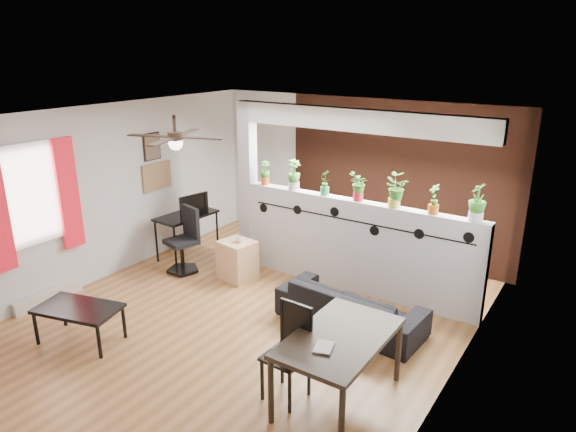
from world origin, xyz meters
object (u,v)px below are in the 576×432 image
(potted_plant_4, at_px, (395,190))
(cube_shelf, at_px, (238,260))
(potted_plant_3, at_px, (359,186))
(coffee_table, at_px, (78,311))
(sofa, at_px, (350,307))
(cup, at_px, (239,239))
(folding_chair, at_px, (291,343))
(computer_desk, at_px, (186,218))
(potted_plant_1, at_px, (294,174))
(potted_plant_5, at_px, (434,198))
(office_chair, at_px, (185,244))
(dining_table, at_px, (339,343))
(potted_plant_6, at_px, (477,201))
(potted_plant_0, at_px, (265,172))
(ceiling_fan, at_px, (175,139))
(potted_plant_2, at_px, (325,182))

(potted_plant_4, height_order, cube_shelf, potted_plant_4)
(potted_plant_3, relative_size, coffee_table, 0.37)
(sofa, xyz_separation_m, cup, (-2.01, 0.30, 0.39))
(folding_chair, bearing_deg, computer_desk, 148.82)
(potted_plant_3, height_order, cube_shelf, potted_plant_3)
(potted_plant_1, xyz_separation_m, potted_plant_5, (2.11, 0.00, -0.03))
(coffee_table, bearing_deg, sofa, 39.80)
(potted_plant_4, relative_size, folding_chair, 0.45)
(cube_shelf, bearing_deg, potted_plant_4, 25.67)
(potted_plant_3, xyz_separation_m, coffee_table, (-2.12, -3.06, -1.16))
(office_chair, bearing_deg, dining_table, -22.54)
(potted_plant_5, relative_size, cube_shelf, 0.65)
(potted_plant_1, distance_m, potted_plant_4, 1.58)
(cube_shelf, xyz_separation_m, office_chair, (-0.86, -0.23, 0.15))
(potted_plant_3, distance_m, potted_plant_6, 1.58)
(potted_plant_6, relative_size, sofa, 0.27)
(potted_plant_0, height_order, potted_plant_3, potted_plant_3)
(ceiling_fan, bearing_deg, potted_plant_6, 29.51)
(computer_desk, height_order, folding_chair, folding_chair)
(potted_plant_0, height_order, folding_chair, potted_plant_0)
(potted_plant_6, distance_m, computer_desk, 4.60)
(cup, bearing_deg, potted_plant_5, 13.78)
(sofa, relative_size, coffee_table, 1.65)
(cube_shelf, bearing_deg, cup, 9.01)
(potted_plant_3, bearing_deg, ceiling_fan, -131.63)
(cup, bearing_deg, cube_shelf, 180.00)
(dining_table, bearing_deg, coffee_table, -166.57)
(potted_plant_4, xyz_separation_m, folding_chair, (-0.01, -2.48, -1.00))
(potted_plant_2, distance_m, sofa, 1.85)
(potted_plant_6, distance_m, office_chair, 4.33)
(potted_plant_4, bearing_deg, coffee_table, -130.84)
(coffee_table, bearing_deg, potted_plant_5, 43.96)
(cube_shelf, relative_size, coffee_table, 0.56)
(potted_plant_0, distance_m, cup, 1.11)
(sofa, distance_m, cup, 2.07)
(potted_plant_6, height_order, folding_chair, potted_plant_6)
(ceiling_fan, distance_m, dining_table, 3.10)
(cube_shelf, height_order, coffee_table, cube_shelf)
(potted_plant_6, distance_m, dining_table, 2.58)
(potted_plant_2, distance_m, office_chair, 2.42)
(cube_shelf, bearing_deg, potted_plant_0, 93.29)
(potted_plant_2, relative_size, potted_plant_3, 0.93)
(cube_shelf, bearing_deg, potted_plant_6, 20.40)
(potted_plant_3, distance_m, cup, 1.95)
(potted_plant_0, xyz_separation_m, cube_shelf, (-0.07, -0.65, -1.25))
(ceiling_fan, relative_size, computer_desk, 1.13)
(potted_plant_1, height_order, sofa, potted_plant_1)
(potted_plant_3, distance_m, potted_plant_4, 0.53)
(potted_plant_0, height_order, cup, potted_plant_0)
(potted_plant_1, relative_size, computer_desk, 0.43)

